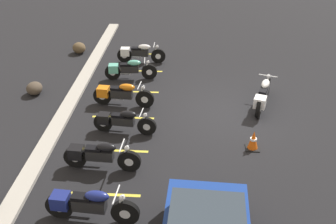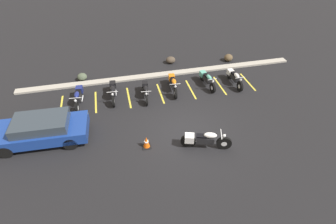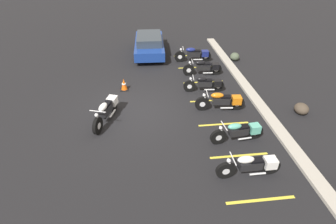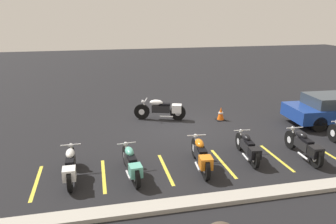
{
  "view_description": "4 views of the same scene",
  "coord_description": "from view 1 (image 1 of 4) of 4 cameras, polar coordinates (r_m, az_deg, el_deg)",
  "views": [
    {
      "loc": [
        -11.75,
        1.46,
        6.9
      ],
      "look_at": [
        -1.04,
        2.12,
        0.56
      ],
      "focal_mm": 42.0,
      "sensor_mm": 36.0,
      "label": 1
    },
    {
      "loc": [
        -3.05,
        -8.98,
        8.83
      ],
      "look_at": [
        -0.67,
        1.18,
        0.52
      ],
      "focal_mm": 28.0,
      "sensor_mm": 36.0,
      "label": 2
    },
    {
      "loc": [
        9.69,
        0.4,
        6.44
      ],
      "look_at": [
        0.92,
        1.4,
        0.5
      ],
      "focal_mm": 28.0,
      "sensor_mm": 36.0,
      "label": 3
    },
    {
      "loc": [
        3.26,
        12.58,
        4.67
      ],
      "look_at": [
        0.63,
        0.85,
        0.95
      ],
      "focal_mm": 35.0,
      "sensor_mm": 36.0,
      "label": 4
    }
  ],
  "objects": [
    {
      "name": "stall_line_5",
      "position": [
        16.62,
        -4.46,
        5.98
      ],
      "size": [
        0.1,
        2.1,
        0.0
      ],
      "primitive_type": "cube",
      "color": "gold",
      "rests_on": "ground"
    },
    {
      "name": "stall_line_3",
      "position": [
        13.33,
        -6.52,
        -0.78
      ],
      "size": [
        0.1,
        2.1,
        0.0
      ],
      "primitive_type": "cube",
      "color": "gold",
      "rests_on": "ground"
    },
    {
      "name": "parked_bike_2",
      "position": [
        12.35,
        -6.78,
        -1.28
      ],
      "size": [
        0.58,
        2.01,
        0.79
      ],
      "rotation": [
        0.0,
        0.0,
        -1.67
      ],
      "color": "black",
      "rests_on": "ground"
    },
    {
      "name": "landscape_rock_1",
      "position": [
        18.75,
        -12.79,
        9.06
      ],
      "size": [
        0.84,
        0.83,
        0.51
      ],
      "primitive_type": "ellipsoid",
      "rotation": [
        0.0,
        0.0,
        2.16
      ],
      "color": "brown",
      "rests_on": "ground"
    },
    {
      "name": "stall_line_6",
      "position": [
        18.34,
        -3.7,
        8.43
      ],
      "size": [
        0.1,
        2.1,
        0.0
      ],
      "primitive_type": "cube",
      "color": "gold",
      "rests_on": "ground"
    },
    {
      "name": "parked_bike_3",
      "position": [
        13.85,
        -6.96,
        2.63
      ],
      "size": [
        0.62,
        2.19,
        0.86
      ],
      "rotation": [
        0.0,
        0.0,
        -1.66
      ],
      "color": "black",
      "rests_on": "ground"
    },
    {
      "name": "parked_bike_5",
      "position": [
        17.28,
        -4.27,
        8.56
      ],
      "size": [
        0.59,
        2.11,
        0.83
      ],
      "rotation": [
        0.0,
        0.0,
        -1.56
      ],
      "color": "black",
      "rests_on": "ground"
    },
    {
      "name": "parked_bike_1",
      "position": [
        10.92,
        -10.16,
        -6.16
      ],
      "size": [
        0.61,
        2.16,
        0.85
      ],
      "rotation": [
        0.0,
        0.0,
        -1.63
      ],
      "color": "black",
      "rests_on": "ground"
    },
    {
      "name": "stall_line_1",
      "position": [
        10.37,
        -9.89,
        -11.66
      ],
      "size": [
        0.1,
        2.1,
        0.0
      ],
      "primitive_type": "cube",
      "color": "gold",
      "rests_on": "ground"
    },
    {
      "name": "motorcycle_white_featured",
      "position": [
        14.01,
        13.63,
        2.43
      ],
      "size": [
        2.24,
        0.99,
        0.91
      ],
      "rotation": [
        0.0,
        0.0,
        -0.31
      ],
      "color": "black",
      "rests_on": "ground"
    },
    {
      "name": "ground",
      "position": [
        13.7,
        9.14,
        -0.07
      ],
      "size": [
        60.0,
        60.0,
        0.0
      ],
      "primitive_type": "plane",
      "color": "black"
    },
    {
      "name": "traffic_cone",
      "position": [
        11.87,
        12.27,
        -4.07
      ],
      "size": [
        0.4,
        0.4,
        0.61
      ],
      "color": "black",
      "rests_on": "ground"
    },
    {
      "name": "stall_line_2",
      "position": [
        11.79,
        -7.98,
        -5.54
      ],
      "size": [
        0.1,
        2.1,
        0.0
      ],
      "primitive_type": "cube",
      "color": "gold",
      "rests_on": "ground"
    },
    {
      "name": "concrete_curb",
      "position": [
        14.24,
        -14.28,
        0.85
      ],
      "size": [
        18.0,
        0.5,
        0.12
      ],
      "primitive_type": "cube",
      "color": "#A8A399",
      "rests_on": "ground"
    },
    {
      "name": "parked_bike_4",
      "position": [
        15.76,
        -5.81,
        6.2
      ],
      "size": [
        0.6,
        2.08,
        0.82
      ],
      "rotation": [
        0.0,
        0.0,
        -1.48
      ],
      "color": "black",
      "rests_on": "ground"
    },
    {
      "name": "landscape_rock_0",
      "position": [
        15.44,
        -18.83,
        3.28
      ],
      "size": [
        0.66,
        0.58,
        0.47
      ],
      "primitive_type": "ellipsoid",
      "rotation": [
        0.0,
        0.0,
        3.14
      ],
      "color": "#473C30",
      "rests_on": "ground"
    },
    {
      "name": "parked_bike_0",
      "position": [
        9.46,
        -11.71,
        -13.0
      ],
      "size": [
        0.63,
        2.25,
        0.88
      ],
      "rotation": [
        0.0,
        0.0,
        -1.65
      ],
      "color": "black",
      "rests_on": "ground"
    },
    {
      "name": "stall_line_4",
      "position": [
        14.95,
        -5.38,
        2.97
      ],
      "size": [
        0.1,
        2.1,
        0.0
      ],
      "primitive_type": "cube",
      "color": "gold",
      "rests_on": "ground"
    }
  ]
}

